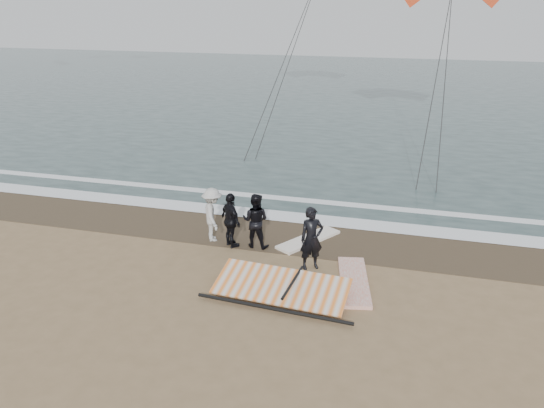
{
  "coord_description": "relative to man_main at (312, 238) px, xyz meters",
  "views": [
    {
      "loc": [
        3.2,
        -10.43,
        7.0
      ],
      "look_at": [
        -0.42,
        3.0,
        1.6
      ],
      "focal_mm": 35.0,
      "sensor_mm": 36.0,
      "label": 1
    }
  ],
  "objects": [
    {
      "name": "sail_rig",
      "position": [
        -0.5,
        -1.55,
        -0.7
      ],
      "size": [
        3.9,
        1.92,
        0.49
      ],
      "color": "black",
      "rests_on": "ground"
    },
    {
      "name": "board_white",
      "position": [
        1.26,
        -0.54,
        -0.84
      ],
      "size": [
        1.19,
        2.67,
        0.1
      ],
      "primitive_type": "cube",
      "rotation": [
        0.0,
        0.0,
        0.19
      ],
      "color": "white",
      "rests_on": "ground"
    },
    {
      "name": "ground",
      "position": [
        -0.83,
        -2.52,
        -0.9
      ],
      "size": [
        120.0,
        120.0,
        0.0
      ],
      "primitive_type": "plane",
      "color": "#8C704C",
      "rests_on": "ground"
    },
    {
      "name": "wet_sand",
      "position": [
        -0.83,
        1.98,
        -0.89
      ],
      "size": [
        120.0,
        2.8,
        0.01
      ],
      "primitive_type": "cube",
      "color": "#4C3D2B",
      "rests_on": "ground"
    },
    {
      "name": "trio_cluster",
      "position": [
        -2.65,
        0.91,
        -0.05
      ],
      "size": [
        2.35,
        1.42,
        1.7
      ],
      "color": "black",
      "rests_on": "ground"
    },
    {
      "name": "board_cream",
      "position": [
        -0.4,
        1.69,
        -0.85
      ],
      "size": [
        1.73,
        2.26,
        0.1
      ],
      "primitive_type": "cube",
      "rotation": [
        0.0,
        0.0,
        -0.56
      ],
      "color": "white",
      "rests_on": "ground"
    },
    {
      "name": "sea",
      "position": [
        -0.83,
        30.48,
        -0.88
      ],
      "size": [
        120.0,
        54.0,
        0.02
      ],
      "primitive_type": "cube",
      "color": "#233838",
      "rests_on": "ground"
    },
    {
      "name": "man_main",
      "position": [
        0.0,
        0.0,
        0.0
      ],
      "size": [
        0.78,
        0.7,
        1.79
      ],
      "primitive_type": "imported",
      "rotation": [
        0.0,
        0.0,
        0.52
      ],
      "color": "black",
      "rests_on": "ground"
    },
    {
      "name": "foam_far",
      "position": [
        -0.83,
        5.08,
        -0.87
      ],
      "size": [
        120.0,
        0.45,
        0.01
      ],
      "primitive_type": "cube",
      "color": "white",
      "rests_on": "sea"
    },
    {
      "name": "foam_near",
      "position": [
        -0.83,
        3.38,
        -0.87
      ],
      "size": [
        120.0,
        0.9,
        0.01
      ],
      "primitive_type": "cube",
      "color": "white",
      "rests_on": "sea"
    }
  ]
}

